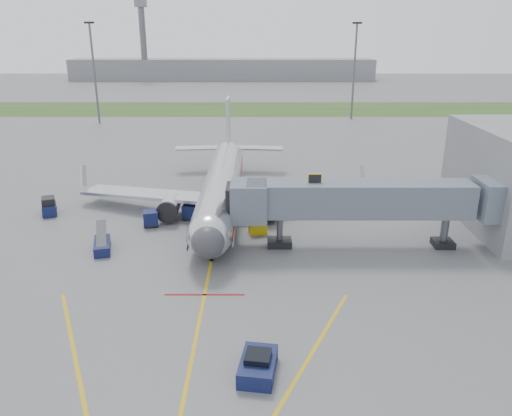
{
  "coord_description": "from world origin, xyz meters",
  "views": [
    {
      "loc": [
        3.95,
        -37.03,
        18.72
      ],
      "look_at": [
        3.84,
        6.45,
        3.2
      ],
      "focal_mm": 35.0,
      "sensor_mm": 36.0,
      "label": 1
    }
  ],
  "objects_px": {
    "belt_loader": "(102,245)",
    "pushback_tug": "(258,365)",
    "ramp_worker": "(186,201)",
    "airliner": "(221,186)",
    "baggage_tug": "(49,207)"
  },
  "relations": [
    {
      "from": "airliner",
      "to": "belt_loader",
      "type": "relative_size",
      "value": 8.14
    },
    {
      "from": "pushback_tug",
      "to": "baggage_tug",
      "type": "relative_size",
      "value": 1.16
    },
    {
      "from": "airliner",
      "to": "belt_loader",
      "type": "bearing_deg",
      "value": -131.78
    },
    {
      "from": "pushback_tug",
      "to": "baggage_tug",
      "type": "bearing_deg",
      "value": 130.26
    },
    {
      "from": "pushback_tug",
      "to": "belt_loader",
      "type": "height_order",
      "value": "belt_loader"
    },
    {
      "from": "belt_loader",
      "to": "ramp_worker",
      "type": "bearing_deg",
      "value": 62.75
    },
    {
      "from": "ramp_worker",
      "to": "airliner",
      "type": "bearing_deg",
      "value": -60.54
    },
    {
      "from": "baggage_tug",
      "to": "ramp_worker",
      "type": "relative_size",
      "value": 1.91
    },
    {
      "from": "belt_loader",
      "to": "pushback_tug",
      "type": "bearing_deg",
      "value": -50.73
    },
    {
      "from": "pushback_tug",
      "to": "ramp_worker",
      "type": "distance_m",
      "value": 29.85
    },
    {
      "from": "airliner",
      "to": "pushback_tug",
      "type": "distance_m",
      "value": 28.7
    },
    {
      "from": "pushback_tug",
      "to": "ramp_worker",
      "type": "height_order",
      "value": "ramp_worker"
    },
    {
      "from": "airliner",
      "to": "baggage_tug",
      "type": "relative_size",
      "value": 11.81
    },
    {
      "from": "airliner",
      "to": "baggage_tug",
      "type": "xyz_separation_m",
      "value": [
        -18.46,
        -1.83,
        -1.81
      ]
    },
    {
      "from": "pushback_tug",
      "to": "belt_loader",
      "type": "relative_size",
      "value": 0.8
    }
  ]
}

